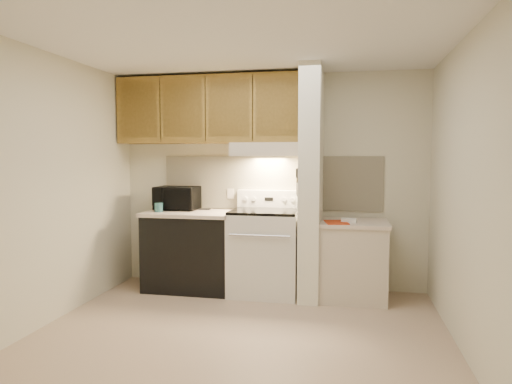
# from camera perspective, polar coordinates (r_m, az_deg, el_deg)

# --- Properties ---
(floor) EXTENTS (3.60, 3.60, 0.00)m
(floor) POSITION_cam_1_polar(r_m,az_deg,el_deg) (4.22, -1.78, -17.01)
(floor) COLOR tan
(floor) RESTS_ON ground
(ceiling) EXTENTS (3.60, 3.60, 0.00)m
(ceiling) POSITION_cam_1_polar(r_m,az_deg,el_deg) (4.04, -1.87, 18.11)
(ceiling) COLOR white
(ceiling) RESTS_ON wall_back
(wall_back) EXTENTS (3.60, 2.50, 0.02)m
(wall_back) POSITION_cam_1_polar(r_m,az_deg,el_deg) (5.41, 1.81, 1.32)
(wall_back) COLOR beige
(wall_back) RESTS_ON floor
(wall_left) EXTENTS (0.02, 3.00, 2.50)m
(wall_left) POSITION_cam_1_polar(r_m,az_deg,el_deg) (4.69, -23.76, 0.47)
(wall_left) COLOR beige
(wall_left) RESTS_ON floor
(wall_right) EXTENTS (0.02, 3.00, 2.50)m
(wall_right) POSITION_cam_1_polar(r_m,az_deg,el_deg) (3.94, 24.57, -0.25)
(wall_right) COLOR beige
(wall_right) RESTS_ON floor
(backsplash) EXTENTS (2.60, 0.02, 0.63)m
(backsplash) POSITION_cam_1_polar(r_m,az_deg,el_deg) (5.40, 1.79, 1.16)
(backsplash) COLOR #F6EAC5
(backsplash) RESTS_ON wall_back
(range_body) EXTENTS (0.76, 0.65, 0.92)m
(range_body) POSITION_cam_1_polar(r_m,az_deg,el_deg) (5.18, 1.14, -7.65)
(range_body) COLOR silver
(range_body) RESTS_ON floor
(oven_window) EXTENTS (0.50, 0.01, 0.30)m
(oven_window) POSITION_cam_1_polar(r_m,az_deg,el_deg) (4.86, 0.48, -7.96)
(oven_window) COLOR black
(oven_window) RESTS_ON range_body
(oven_handle) EXTENTS (0.65, 0.02, 0.02)m
(oven_handle) POSITION_cam_1_polar(r_m,az_deg,el_deg) (4.78, 0.39, -5.48)
(oven_handle) COLOR silver
(oven_handle) RESTS_ON range_body
(cooktop) EXTENTS (0.74, 0.64, 0.03)m
(cooktop) POSITION_cam_1_polar(r_m,az_deg,el_deg) (5.10, 1.15, -2.42)
(cooktop) COLOR black
(cooktop) RESTS_ON range_body
(range_backguard) EXTENTS (0.76, 0.08, 0.20)m
(range_backguard) POSITION_cam_1_polar(r_m,az_deg,el_deg) (5.37, 1.70, -0.84)
(range_backguard) COLOR silver
(range_backguard) RESTS_ON range_body
(range_display) EXTENTS (0.10, 0.01, 0.04)m
(range_display) POSITION_cam_1_polar(r_m,az_deg,el_deg) (5.32, 1.62, -0.89)
(range_display) COLOR black
(range_display) RESTS_ON range_backguard
(range_knob_left_outer) EXTENTS (0.05, 0.02, 0.05)m
(range_knob_left_outer) POSITION_cam_1_polar(r_m,az_deg,el_deg) (5.38, -1.33, -0.83)
(range_knob_left_outer) COLOR silver
(range_knob_left_outer) RESTS_ON range_backguard
(range_knob_left_inner) EXTENTS (0.05, 0.02, 0.05)m
(range_knob_left_inner) POSITION_cam_1_polar(r_m,az_deg,el_deg) (5.35, -0.28, -0.85)
(range_knob_left_inner) COLOR silver
(range_knob_left_inner) RESTS_ON range_backguard
(range_knob_right_inner) EXTENTS (0.05, 0.02, 0.05)m
(range_knob_right_inner) POSITION_cam_1_polar(r_m,az_deg,el_deg) (5.29, 3.53, -0.92)
(range_knob_right_inner) COLOR silver
(range_knob_right_inner) RESTS_ON range_backguard
(range_knob_right_outer) EXTENTS (0.05, 0.02, 0.05)m
(range_knob_right_outer) POSITION_cam_1_polar(r_m,az_deg,el_deg) (5.28, 4.61, -0.94)
(range_knob_right_outer) COLOR silver
(range_knob_right_outer) RESTS_ON range_backguard
(dishwasher_front) EXTENTS (1.00, 0.63, 0.87)m
(dishwasher_front) POSITION_cam_1_polar(r_m,az_deg,el_deg) (5.41, -8.12, -7.43)
(dishwasher_front) COLOR black
(dishwasher_front) RESTS_ON floor
(left_countertop) EXTENTS (1.04, 0.67, 0.04)m
(left_countertop) POSITION_cam_1_polar(r_m,az_deg,el_deg) (5.34, -8.17, -2.64)
(left_countertop) COLOR beige
(left_countertop) RESTS_ON dishwasher_front
(spoon_rest) EXTENTS (0.21, 0.08, 0.01)m
(spoon_rest) POSITION_cam_1_polar(r_m,az_deg,el_deg) (5.50, -6.81, -2.13)
(spoon_rest) COLOR black
(spoon_rest) RESTS_ON left_countertop
(teal_jar) EXTENTS (0.12, 0.12, 0.11)m
(teal_jar) POSITION_cam_1_polar(r_m,az_deg,el_deg) (5.37, -12.07, -1.87)
(teal_jar) COLOR #2B5F64
(teal_jar) RESTS_ON left_countertop
(outlet) EXTENTS (0.08, 0.01, 0.12)m
(outlet) POSITION_cam_1_polar(r_m,az_deg,el_deg) (5.50, -3.18, -0.20)
(outlet) COLOR beige
(outlet) RESTS_ON backsplash
(microwave) EXTENTS (0.51, 0.35, 0.28)m
(microwave) POSITION_cam_1_polar(r_m,az_deg,el_deg) (5.53, -9.86, -0.77)
(microwave) COLOR black
(microwave) RESTS_ON left_countertop
(partition_pillar) EXTENTS (0.22, 0.70, 2.50)m
(partition_pillar) POSITION_cam_1_polar(r_m,az_deg,el_deg) (5.00, 6.91, 1.04)
(partition_pillar) COLOR white
(partition_pillar) RESTS_ON floor
(pillar_trim) EXTENTS (0.01, 0.70, 0.04)m
(pillar_trim) POSITION_cam_1_polar(r_m,az_deg,el_deg) (5.01, 5.59, 1.63)
(pillar_trim) COLOR olive
(pillar_trim) RESTS_ON partition_pillar
(knife_strip) EXTENTS (0.02, 0.42, 0.04)m
(knife_strip) POSITION_cam_1_polar(r_m,az_deg,el_deg) (4.96, 5.47, 1.83)
(knife_strip) COLOR black
(knife_strip) RESTS_ON partition_pillar
(knife_blade_a) EXTENTS (0.01, 0.03, 0.16)m
(knife_blade_a) POSITION_cam_1_polar(r_m,az_deg,el_deg) (4.79, 5.10, 0.55)
(knife_blade_a) COLOR silver
(knife_blade_a) RESTS_ON knife_strip
(knife_handle_a) EXTENTS (0.02, 0.02, 0.10)m
(knife_handle_a) POSITION_cam_1_polar(r_m,az_deg,el_deg) (4.80, 5.13, 2.34)
(knife_handle_a) COLOR black
(knife_handle_a) RESTS_ON knife_strip
(knife_blade_b) EXTENTS (0.01, 0.04, 0.18)m
(knife_blade_b) POSITION_cam_1_polar(r_m,az_deg,el_deg) (4.89, 5.23, 0.50)
(knife_blade_b) COLOR silver
(knife_blade_b) RESTS_ON knife_strip
(knife_handle_b) EXTENTS (0.02, 0.02, 0.10)m
(knife_handle_b) POSITION_cam_1_polar(r_m,az_deg,el_deg) (4.87, 5.22, 2.37)
(knife_handle_b) COLOR black
(knife_handle_b) RESTS_ON knife_strip
(knife_blade_c) EXTENTS (0.01, 0.04, 0.20)m
(knife_blade_c) POSITION_cam_1_polar(r_m,az_deg,el_deg) (4.97, 5.32, 0.45)
(knife_blade_c) COLOR silver
(knife_blade_c) RESTS_ON knife_strip
(knife_handle_c) EXTENTS (0.02, 0.02, 0.10)m
(knife_handle_c) POSITION_cam_1_polar(r_m,az_deg,el_deg) (4.96, 5.34, 2.41)
(knife_handle_c) COLOR black
(knife_handle_c) RESTS_ON knife_strip
(knife_blade_d) EXTENTS (0.01, 0.04, 0.16)m
(knife_blade_d) POSITION_cam_1_polar(r_m,az_deg,el_deg) (5.03, 5.40, 0.73)
(knife_blade_d) COLOR silver
(knife_blade_d) RESTS_ON knife_strip
(knife_handle_d) EXTENTS (0.02, 0.02, 0.10)m
(knife_handle_d) POSITION_cam_1_polar(r_m,az_deg,el_deg) (5.03, 5.42, 2.44)
(knife_handle_d) COLOR black
(knife_handle_d) RESTS_ON knife_strip
(knife_blade_e) EXTENTS (0.01, 0.04, 0.18)m
(knife_blade_e) POSITION_cam_1_polar(r_m,az_deg,el_deg) (5.11, 5.49, 0.67)
(knife_blade_e) COLOR silver
(knife_blade_e) RESTS_ON knife_strip
(knife_handle_e) EXTENTS (0.02, 0.02, 0.10)m
(knife_handle_e) POSITION_cam_1_polar(r_m,az_deg,el_deg) (5.11, 5.51, 2.47)
(knife_handle_e) COLOR black
(knife_handle_e) RESTS_ON knife_strip
(oven_mitt) EXTENTS (0.03, 0.11, 0.26)m
(oven_mitt) POSITION_cam_1_polar(r_m,az_deg,el_deg) (5.19, 5.59, 0.16)
(oven_mitt) COLOR gray
(oven_mitt) RESTS_ON partition_pillar
(right_cab_base) EXTENTS (0.70, 0.60, 0.81)m
(right_cab_base) POSITION_cam_1_polar(r_m,az_deg,el_deg) (5.11, 12.03, -8.55)
(right_cab_base) COLOR beige
(right_cab_base) RESTS_ON floor
(right_countertop) EXTENTS (0.74, 0.64, 0.04)m
(right_countertop) POSITION_cam_1_polar(r_m,az_deg,el_deg) (5.03, 12.11, -3.82)
(right_countertop) COLOR beige
(right_countertop) RESTS_ON right_cab_base
(red_folder) EXTENTS (0.28, 0.35, 0.01)m
(red_folder) POSITION_cam_1_polar(r_m,az_deg,el_deg) (4.88, 10.02, -3.75)
(red_folder) COLOR #B23312
(red_folder) RESTS_ON right_countertop
(white_box) EXTENTS (0.17, 0.12, 0.04)m
(white_box) POSITION_cam_1_polar(r_m,az_deg,el_deg) (4.92, 11.55, -3.51)
(white_box) COLOR white
(white_box) RESTS_ON right_countertop
(range_hood) EXTENTS (0.78, 0.44, 0.15)m
(range_hood) POSITION_cam_1_polar(r_m,az_deg,el_deg) (5.19, 1.41, 5.33)
(range_hood) COLOR beige
(range_hood) RESTS_ON upper_cabinets
(hood_lip) EXTENTS (0.78, 0.04, 0.06)m
(hood_lip) POSITION_cam_1_polar(r_m,az_deg,el_deg) (4.98, 0.99, 4.85)
(hood_lip) COLOR beige
(hood_lip) RESTS_ON range_hood
(upper_cabinets) EXTENTS (2.18, 0.33, 0.77)m
(upper_cabinets) POSITION_cam_1_polar(r_m,az_deg,el_deg) (5.42, -5.82, 10.15)
(upper_cabinets) COLOR olive
(upper_cabinets) RESTS_ON wall_back
(cab_door_a) EXTENTS (0.46, 0.01, 0.63)m
(cab_door_a) POSITION_cam_1_polar(r_m,az_deg,el_deg) (5.57, -14.50, 9.88)
(cab_door_a) COLOR olive
(cab_door_a) RESTS_ON upper_cabinets
(cab_gap_a) EXTENTS (0.01, 0.01, 0.73)m
(cab_gap_a) POSITION_cam_1_polar(r_m,az_deg,el_deg) (5.45, -11.89, 10.04)
(cab_gap_a) COLOR black
(cab_gap_a) RESTS_ON upper_cabinets
(cab_door_b) EXTENTS (0.46, 0.01, 0.63)m
(cab_door_b) POSITION_cam_1_polar(r_m,az_deg,el_deg) (5.35, -9.16, 10.18)
(cab_door_b) COLOR olive
(cab_door_b) RESTS_ON upper_cabinets
(cab_gap_b) EXTENTS (0.01, 0.01, 0.73)m
(cab_gap_b) POSITION_cam_1_polar(r_m,az_deg,el_deg) (5.26, -6.34, 10.31)
(cab_gap_b) COLOR black
(cab_gap_b) RESTS_ON upper_cabinets
(cab_door_c) EXTENTS (0.46, 0.01, 0.63)m
(cab_door_c) POSITION_cam_1_polar(r_m,az_deg,el_deg) (5.19, -3.42, 10.42)
(cab_door_c) COLOR olive
(cab_door_c) RESTS_ON upper_cabinets
(cab_gap_c) EXTENTS (0.01, 0.01, 0.73)m
(cab_gap_c) POSITION_cam_1_polar(r_m,az_deg,el_deg) (5.13, -0.43, 10.50)
(cab_gap_c) COLOR black
(cab_gap_c) RESTS_ON upper_cabinets
(cab_door_d) EXTENTS (0.46, 0.01, 0.63)m
(cab_door_d) POSITION_cam_1_polar(r_m,az_deg,el_deg) (5.08, 2.63, 10.55)
(cab_door_d) COLOR olive
(cab_door_d) RESTS_ON upper_cabinets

